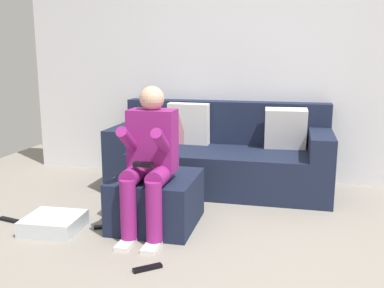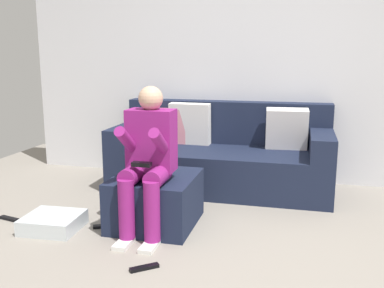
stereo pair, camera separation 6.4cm
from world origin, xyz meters
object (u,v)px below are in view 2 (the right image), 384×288
(ottoman, at_px, (156,200))
(storage_bin, at_px, (53,222))
(remote_near_ottoman, at_px, (144,268))
(remote_under_side_table, at_px, (9,219))
(person_seated, at_px, (148,156))
(couch_sectional, at_px, (222,156))
(remote_by_storage_bin, at_px, (103,226))

(ottoman, bearing_deg, storage_bin, -157.66)
(storage_bin, distance_m, remote_near_ottoman, 1.01)
(ottoman, bearing_deg, remote_under_side_table, -169.69)
(person_seated, distance_m, storage_bin, 0.92)
(remote_under_side_table, bearing_deg, couch_sectional, 54.27)
(couch_sectional, distance_m, ottoman, 1.18)
(storage_bin, height_order, remote_under_side_table, storage_bin)
(remote_near_ottoman, bearing_deg, remote_under_side_table, 120.16)
(person_seated, bearing_deg, couch_sectional, 76.24)
(couch_sectional, relative_size, remote_near_ottoman, 11.31)
(storage_bin, bearing_deg, ottoman, 22.34)
(remote_by_storage_bin, bearing_deg, remote_under_side_table, 157.74)
(storage_bin, bearing_deg, person_seated, 9.80)
(ottoman, bearing_deg, couch_sectional, 73.97)
(remote_near_ottoman, xyz_separation_m, remote_under_side_table, (-1.36, 0.52, 0.00))
(person_seated, distance_m, remote_under_side_table, 1.33)
(storage_bin, bearing_deg, remote_under_side_table, 169.46)
(remote_under_side_table, bearing_deg, ottoman, 23.03)
(ottoman, xyz_separation_m, person_seated, (0.01, -0.17, 0.40))
(ottoman, xyz_separation_m, remote_under_side_table, (-1.19, -0.22, -0.19))
(remote_near_ottoman, xyz_separation_m, remote_by_storage_bin, (-0.55, 0.56, 0.00))
(storage_bin, xyz_separation_m, remote_under_side_table, (-0.46, 0.09, -0.05))
(remote_under_side_table, bearing_deg, remote_near_ottoman, -7.99)
(couch_sectional, relative_size, storage_bin, 5.16)
(storage_bin, height_order, remote_by_storage_bin, storage_bin)
(person_seated, distance_m, remote_near_ottoman, 0.83)
(couch_sectional, bearing_deg, storage_bin, -126.53)
(ottoman, height_order, remote_near_ottoman, ottoman)
(person_seated, xyz_separation_m, remote_near_ottoman, (0.17, -0.56, -0.59))
(remote_by_storage_bin, xyz_separation_m, remote_under_side_table, (-0.82, -0.04, 0.00))
(couch_sectional, xyz_separation_m, ottoman, (-0.32, -1.13, -0.12))
(couch_sectional, bearing_deg, remote_under_side_table, -138.45)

